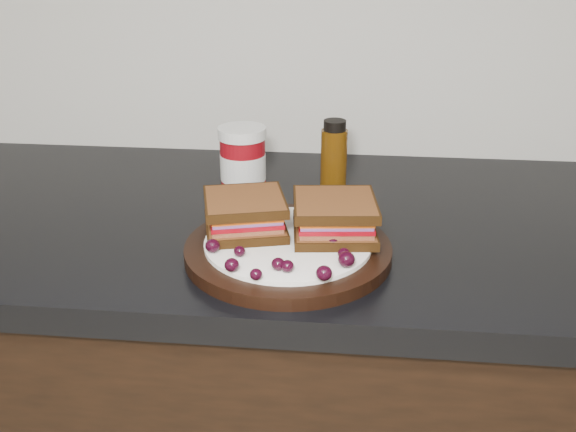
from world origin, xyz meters
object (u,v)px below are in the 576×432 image
at_px(plate, 288,250).
at_px(oil_bottle, 334,156).
at_px(condiment_jar, 243,161).
at_px(sandwich_left, 245,214).

xyz_separation_m(plate, oil_bottle, (0.05, 0.25, 0.05)).
bearing_deg(condiment_jar, plate, -65.83).
distance_m(plate, oil_bottle, 0.26).
bearing_deg(oil_bottle, sandwich_left, -117.10).
xyz_separation_m(sandwich_left, oil_bottle, (0.11, 0.22, 0.01)).
bearing_deg(sandwich_left, condiment_jar, 85.68).
distance_m(sandwich_left, oil_bottle, 0.25).
relative_size(condiment_jar, oil_bottle, 0.94).
bearing_deg(plate, sandwich_left, 157.94).
height_order(plate, oil_bottle, oil_bottle).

